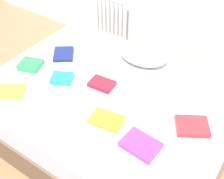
# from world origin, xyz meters

# --- Properties ---
(ground_plane) EXTENTS (8.00, 8.00, 0.00)m
(ground_plane) POSITION_xyz_m (0.00, 0.00, 0.00)
(ground_plane) COLOR #93704C
(bed) EXTENTS (2.00, 1.50, 0.50)m
(bed) POSITION_xyz_m (0.00, 0.00, 0.25)
(bed) COLOR brown
(bed) RESTS_ON ground
(radiator) EXTENTS (0.46, 0.04, 0.52)m
(radiator) POSITION_xyz_m (-0.82, 1.20, 0.40)
(radiator) COLOR white
(radiator) RESTS_ON ground
(pillow) EXTENTS (0.46, 0.34, 0.15)m
(pillow) POSITION_xyz_m (0.01, 0.52, 0.58)
(pillow) COLOR white
(pillow) RESTS_ON bed
(textbook_orange) EXTENTS (0.26, 0.20, 0.02)m
(textbook_orange) POSITION_xyz_m (0.17, -0.27, 0.51)
(textbook_orange) COLOR orange
(textbook_orange) RESTS_ON bed
(textbook_navy) EXTENTS (0.27, 0.28, 0.03)m
(textbook_navy) POSITION_xyz_m (-0.63, 0.17, 0.52)
(textbook_navy) COLOR navy
(textbook_navy) RESTS_ON bed
(textbook_red) EXTENTS (0.29, 0.28, 0.04)m
(textbook_red) POSITION_xyz_m (0.70, 0.01, 0.52)
(textbook_red) COLOR red
(textbook_red) RESTS_ON bed
(textbook_teal) EXTENTS (0.22, 0.21, 0.04)m
(textbook_teal) POSITION_xyz_m (-0.40, -0.11, 0.52)
(textbook_teal) COLOR teal
(textbook_teal) RESTS_ON bed
(textbook_green) EXTENTS (0.23, 0.21, 0.05)m
(textbook_green) POSITION_xyz_m (-0.75, -0.13, 0.52)
(textbook_green) COLOR green
(textbook_green) RESTS_ON bed
(textbook_maroon) EXTENTS (0.21, 0.16, 0.04)m
(textbook_maroon) POSITION_xyz_m (-0.08, 0.02, 0.52)
(textbook_maroon) COLOR maroon
(textbook_maroon) RESTS_ON bed
(textbook_lime) EXTENTS (0.30, 0.29, 0.02)m
(textbook_lime) POSITION_xyz_m (-0.64, -0.46, 0.51)
(textbook_lime) COLOR #8CC638
(textbook_lime) RESTS_ON bed
(textbook_purple) EXTENTS (0.26, 0.20, 0.04)m
(textbook_purple) POSITION_xyz_m (0.49, -0.33, 0.52)
(textbook_purple) COLOR purple
(textbook_purple) RESTS_ON bed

